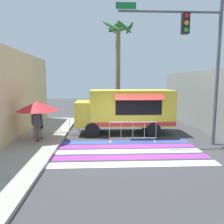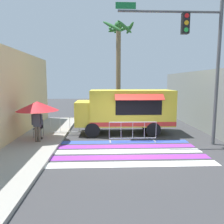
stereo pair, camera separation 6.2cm
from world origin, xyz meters
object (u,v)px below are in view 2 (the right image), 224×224
(food_truck, at_px, (124,109))
(palm_tree, at_px, (119,54))
(traffic_signal_pole, at_px, (199,50))
(barricade_side, at_px, (70,126))
(barricade_front, at_px, (133,132))
(folding_chair, at_px, (39,126))
(patio_umbrella, at_px, (37,106))
(vendor_person, at_px, (37,123))

(food_truck, bearing_deg, palm_tree, 89.91)
(food_truck, xyz_separation_m, traffic_signal_pole, (3.20, -2.55, 3.02))
(barricade_side, bearing_deg, barricade_front, -24.54)
(folding_chair, xyz_separation_m, barricade_front, (4.92, -0.78, -0.15))
(patio_umbrella, xyz_separation_m, barricade_side, (1.38, 1.32, -1.30))
(traffic_signal_pole, distance_m, folding_chair, 8.84)
(traffic_signal_pole, relative_size, folding_chair, 7.39)
(traffic_signal_pole, relative_size, barricade_front, 2.76)
(traffic_signal_pole, relative_size, patio_umbrella, 3.20)
(folding_chair, bearing_deg, traffic_signal_pole, -21.39)
(food_truck, height_order, folding_chair, food_truck)
(traffic_signal_pole, xyz_separation_m, palm_tree, (-3.20, 6.95, 0.62))
(vendor_person, bearing_deg, traffic_signal_pole, 13.02)
(barricade_front, relative_size, palm_tree, 0.32)
(patio_umbrella, bearing_deg, food_truck, 20.50)
(food_truck, bearing_deg, patio_umbrella, -159.50)
(barricade_front, bearing_deg, vendor_person, -176.73)
(vendor_person, relative_size, palm_tree, 0.21)
(patio_umbrella, height_order, barricade_front, patio_umbrella)
(barricade_front, height_order, barricade_side, same)
(vendor_person, height_order, barricade_front, vendor_person)
(patio_umbrella, relative_size, barricade_front, 0.86)
(patio_umbrella, xyz_separation_m, folding_chair, (-0.15, 0.55, -1.15))
(barricade_front, bearing_deg, food_truck, 98.46)
(patio_umbrella, height_order, barricade_side, patio_umbrella)
(barricade_side, bearing_deg, food_truck, 6.65)
(folding_chair, height_order, barricade_side, barricade_side)
(palm_tree, bearing_deg, vendor_person, -123.77)
(folding_chair, xyz_separation_m, barricade_side, (1.53, 0.77, -0.16))
(food_truck, xyz_separation_m, patio_umbrella, (-4.49, -1.68, 0.35))
(food_truck, relative_size, traffic_signal_pole, 0.84)
(traffic_signal_pole, xyz_separation_m, barricade_side, (-6.32, 2.19, -3.97))
(palm_tree, bearing_deg, traffic_signal_pole, -65.29)
(barricade_side, bearing_deg, folding_chair, -153.34)
(traffic_signal_pole, distance_m, barricade_front, 4.97)
(folding_chair, distance_m, vendor_person, 1.14)
(patio_umbrella, relative_size, barricade_side, 0.93)
(barricade_front, bearing_deg, patio_umbrella, 177.18)
(folding_chair, relative_size, vendor_person, 0.56)
(patio_umbrella, xyz_separation_m, vendor_person, (0.10, -0.50, -0.78))
(traffic_signal_pole, relative_size, vendor_person, 4.13)
(folding_chair, height_order, barricade_front, barricade_front)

